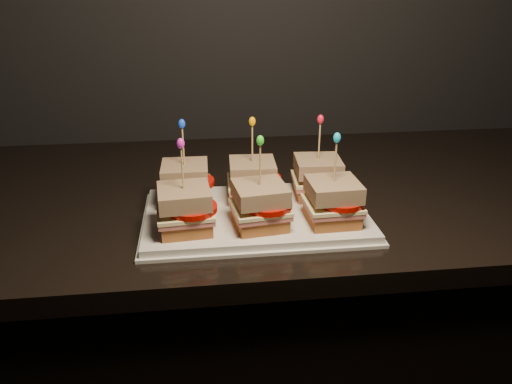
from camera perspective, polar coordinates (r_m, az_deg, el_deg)
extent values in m
cube|color=black|center=(1.28, -3.64, -19.04)|extent=(2.29, 0.66, 0.86)
cube|color=black|center=(1.04, -4.27, -0.49)|extent=(2.33, 0.70, 0.04)
cube|color=white|center=(0.89, 0.00, -2.72)|extent=(0.39, 0.24, 0.02)
cube|color=white|center=(0.89, 0.00, -3.06)|extent=(0.40, 0.25, 0.01)
cube|color=brown|center=(0.93, -7.97, -0.47)|extent=(0.08, 0.08, 0.02)
cube|color=#B24D4E|center=(0.92, -8.02, 0.39)|extent=(0.09, 0.09, 0.01)
cube|color=#FCF1A5|center=(0.92, -8.05, 0.79)|extent=(0.09, 0.09, 0.01)
cylinder|color=#B10D05|center=(0.91, -7.32, 1.12)|extent=(0.08, 0.08, 0.01)
cube|color=#4D250D|center=(0.91, -8.14, 2.31)|extent=(0.08, 0.08, 0.03)
cylinder|color=tan|center=(0.89, -8.30, 4.94)|extent=(0.00, 0.00, 0.09)
ellipsoid|color=blue|center=(0.88, -8.47, 7.72)|extent=(0.01, 0.01, 0.02)
cube|color=brown|center=(0.93, -0.41, -0.11)|extent=(0.08, 0.08, 0.02)
cube|color=#B24D4E|center=(0.92, -0.41, 0.76)|extent=(0.09, 0.09, 0.01)
cube|color=#FCF1A5|center=(0.92, -0.41, 1.16)|extent=(0.09, 0.09, 0.01)
cylinder|color=#B10D05|center=(0.91, 0.38, 1.48)|extent=(0.08, 0.08, 0.01)
cube|color=#4D250D|center=(0.91, -0.41, 2.67)|extent=(0.09, 0.09, 0.03)
cylinder|color=tan|center=(0.90, -0.42, 5.29)|extent=(0.00, 0.00, 0.09)
ellipsoid|color=#F19501|center=(0.88, -0.43, 8.06)|extent=(0.01, 0.01, 0.02)
cube|color=brown|center=(0.95, 6.96, 0.25)|extent=(0.09, 0.09, 0.02)
cube|color=#B24D4E|center=(0.94, 7.00, 1.10)|extent=(0.09, 0.09, 0.01)
cube|color=#FCF1A5|center=(0.94, 7.02, 1.49)|extent=(0.10, 0.09, 0.01)
cylinder|color=#B10D05|center=(0.94, 7.85, 1.81)|extent=(0.08, 0.08, 0.01)
cube|color=#4D250D|center=(0.93, 7.10, 2.97)|extent=(0.09, 0.09, 0.03)
cylinder|color=tan|center=(0.92, 7.24, 5.54)|extent=(0.00, 0.00, 0.09)
ellipsoid|color=red|center=(0.91, 7.39, 8.25)|extent=(0.01, 0.01, 0.02)
cube|color=brown|center=(0.83, -8.03, -3.57)|extent=(0.09, 0.09, 0.02)
cube|color=#B24D4E|center=(0.82, -8.09, -2.62)|extent=(0.10, 0.09, 0.01)
cube|color=#FCF1A5|center=(0.82, -8.12, -2.18)|extent=(0.10, 0.09, 0.01)
cylinder|color=#B10D05|center=(0.81, -7.30, -1.85)|extent=(0.08, 0.08, 0.01)
cube|color=#4D250D|center=(0.81, -8.22, -0.51)|extent=(0.09, 0.09, 0.03)
cylinder|color=tan|center=(0.79, -8.40, 2.40)|extent=(0.00, 0.00, 0.09)
ellipsoid|color=#C31E9D|center=(0.77, -8.60, 5.51)|extent=(0.01, 0.01, 0.02)
cube|color=brown|center=(0.83, 0.46, -3.14)|extent=(0.09, 0.09, 0.02)
cube|color=#B24D4E|center=(0.82, 0.46, -2.20)|extent=(0.10, 0.10, 0.01)
cube|color=#FCF1A5|center=(0.82, 0.46, -1.76)|extent=(0.10, 0.10, 0.01)
cylinder|color=#B10D05|center=(0.81, 1.35, -1.42)|extent=(0.08, 0.08, 0.01)
cube|color=#4D250D|center=(0.81, 0.47, -0.10)|extent=(0.09, 0.09, 0.03)
cylinder|color=tan|center=(0.79, 0.48, 2.81)|extent=(0.00, 0.00, 0.09)
ellipsoid|color=green|center=(0.78, 0.49, 5.91)|extent=(0.01, 0.01, 0.02)
cube|color=brown|center=(0.85, 8.65, -2.66)|extent=(0.08, 0.08, 0.02)
cube|color=#B24D4E|center=(0.85, 8.72, -1.74)|extent=(0.09, 0.09, 0.01)
cube|color=#FCF1A5|center=(0.84, 8.74, -1.31)|extent=(0.09, 0.09, 0.01)
cylinder|color=#B10D05|center=(0.84, 9.67, -0.97)|extent=(0.08, 0.08, 0.01)
cube|color=#4D250D|center=(0.83, 8.85, 0.31)|extent=(0.09, 0.09, 0.03)
cylinder|color=tan|center=(0.82, 9.04, 3.14)|extent=(0.00, 0.00, 0.09)
ellipsoid|color=#14A4C6|center=(0.80, 9.25, 6.15)|extent=(0.01, 0.01, 0.02)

